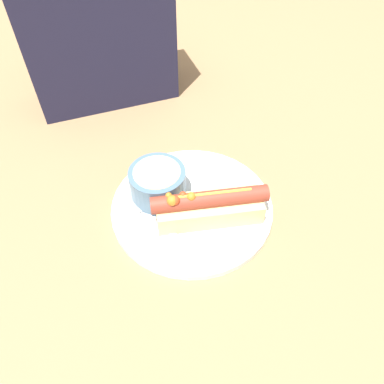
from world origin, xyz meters
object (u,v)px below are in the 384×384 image
(hot_dog, at_px, (209,206))
(spoon, at_px, (146,214))
(soup_bowl, at_px, (158,183))
(seated_diner, at_px, (93,7))

(hot_dog, bearing_deg, spoon, 169.45)
(hot_dog, height_order, spoon, hot_dog)
(soup_bowl, bearing_deg, seated_diner, 92.57)
(hot_dog, distance_m, spoon, 0.11)
(soup_bowl, xyz_separation_m, spoon, (-0.03, -0.04, -0.03))
(soup_bowl, height_order, seated_diner, seated_diner)
(soup_bowl, distance_m, seated_diner, 0.39)
(spoon, bearing_deg, seated_diner, -31.33)
(soup_bowl, relative_size, seated_diner, 0.21)
(soup_bowl, distance_m, spoon, 0.06)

